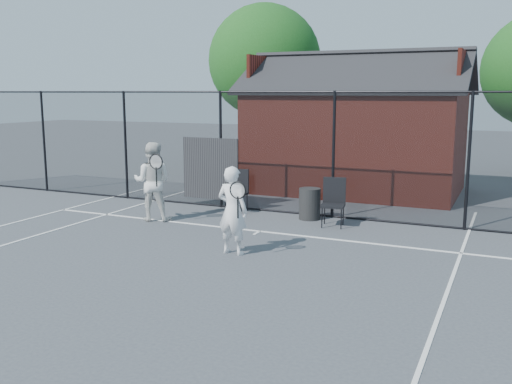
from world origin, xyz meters
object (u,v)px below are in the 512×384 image
at_px(clubhouse, 356,138).
at_px(player_back, 152,181).
at_px(chair_left, 236,192).
at_px(chair_right, 333,203).
at_px(waste_bin, 310,204).
at_px(player_front, 232,210).

relative_size(clubhouse, player_back, 3.55).
height_order(chair_left, chair_right, chair_right).
bearing_deg(chair_left, waste_bin, -5.49).
bearing_deg(player_back, chair_right, 15.53).
xyz_separation_m(chair_left, chair_right, (2.65, -0.50, 0.01)).
distance_m(clubhouse, waste_bin, 4.57).
distance_m(player_front, chair_right, 3.07).
height_order(player_back, chair_right, player_back).
distance_m(player_back, waste_bin, 3.72).
xyz_separation_m(clubhouse, waste_bin, (0.07, -4.40, -1.24)).
xyz_separation_m(clubhouse, player_back, (-3.23, -6.02, -0.69)).
height_order(clubhouse, chair_left, clubhouse).
bearing_deg(clubhouse, waste_bin, -89.10).
height_order(clubhouse, player_back, clubhouse).
distance_m(chair_left, chair_right, 2.69).
bearing_deg(player_back, waste_bin, 26.10).
xyz_separation_m(player_back, chair_left, (1.37, 1.62, -0.40)).
height_order(player_front, chair_left, player_front).
bearing_deg(chair_left, player_front, -70.12).
relative_size(clubhouse, player_front, 3.96).
distance_m(player_front, chair_left, 3.75).
bearing_deg(clubhouse, player_back, -118.24).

